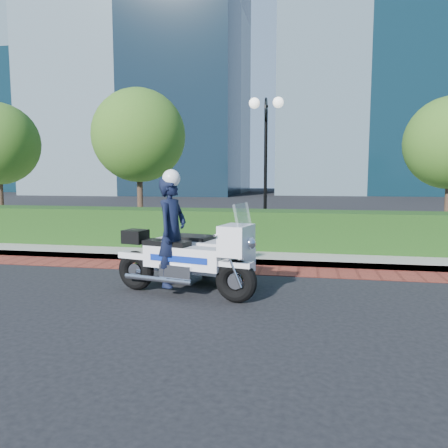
# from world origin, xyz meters

# --- Properties ---
(ground) EXTENTS (120.00, 120.00, 0.00)m
(ground) POSITION_xyz_m (0.00, 0.00, 0.00)
(ground) COLOR black
(ground) RESTS_ON ground
(brick_strip) EXTENTS (60.00, 1.00, 0.01)m
(brick_strip) POSITION_xyz_m (0.00, 1.50, 0.01)
(brick_strip) COLOR maroon
(brick_strip) RESTS_ON ground
(sidewalk) EXTENTS (60.00, 8.00, 0.15)m
(sidewalk) POSITION_xyz_m (0.00, 6.00, 0.07)
(sidewalk) COLOR gray
(sidewalk) RESTS_ON ground
(hedge_main) EXTENTS (18.00, 1.20, 1.00)m
(hedge_main) POSITION_xyz_m (0.00, 3.60, 0.65)
(hedge_main) COLOR #133311
(hedge_main) RESTS_ON sidewalk
(lamppost) EXTENTS (1.02, 0.70, 4.21)m
(lamppost) POSITION_xyz_m (1.00, 5.20, 2.96)
(lamppost) COLOR black
(lamppost) RESTS_ON sidewalk
(tree_b) EXTENTS (3.20, 3.20, 4.89)m
(tree_b) POSITION_xyz_m (-3.50, 6.50, 3.43)
(tree_b) COLOR #332319
(tree_b) RESTS_ON sidewalk
(tower_left) EXTENTS (22.00, 16.00, 40.00)m
(tower_left) POSITION_xyz_m (-16.00, 40.00, 20.00)
(tower_left) COLOR black
(tower_left) RESTS_ON ground
(tower_far_left) EXTENTS (16.00, 14.00, 34.00)m
(tower_far_left) POSITION_xyz_m (-36.00, 46.00, 17.00)
(tower_far_left) COLOR black
(tower_far_left) RESTS_ON ground
(police_motorcycle) EXTENTS (2.68, 2.21, 2.19)m
(police_motorcycle) POSITION_xyz_m (0.14, -0.39, 0.75)
(police_motorcycle) COLOR black
(police_motorcycle) RESTS_ON ground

